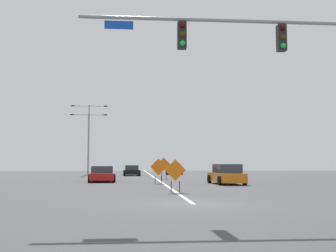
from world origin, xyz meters
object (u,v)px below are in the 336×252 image
object	(u,v)px
car_orange_approaching	(227,175)
street_lamp_mid_right	(89,133)
street_lamp_mid_left	(88,138)
car_red_distant	(102,174)
traffic_signal_assembly	(284,58)
car_black_passing	(132,171)
construction_sign_right_lane	(158,168)
car_yellow_far	(174,170)
construction_sign_left_shoulder	(175,172)
construction_sign_median_near	(164,165)

from	to	relation	value
car_orange_approaching	street_lamp_mid_right	bearing A→B (deg)	115.70
street_lamp_mid_left	car_red_distant	size ratio (longest dim) A/B	1.63
traffic_signal_assembly	car_black_passing	size ratio (longest dim) A/B	2.79
street_lamp_mid_right	construction_sign_right_lane	xyz separation A→B (m)	(7.80, -24.68, -4.35)
car_yellow_far	car_orange_approaching	bearing A→B (deg)	-86.93
car_orange_approaching	construction_sign_left_shoulder	bearing A→B (deg)	-119.50
street_lamp_mid_left	car_black_passing	world-z (taller)	street_lamp_mid_left
car_red_distant	car_black_passing	size ratio (longest dim) A/B	1.09
traffic_signal_assembly	street_lamp_mid_right	world-z (taller)	street_lamp_mid_right
construction_sign_right_lane	car_orange_approaching	distance (m)	5.17
car_yellow_far	car_black_passing	bearing A→B (deg)	-141.10
construction_sign_median_near	car_orange_approaching	bearing A→B (deg)	-66.97
car_yellow_far	car_red_distant	distance (m)	22.07
construction_sign_median_near	street_lamp_mid_left	bearing A→B (deg)	122.74
car_black_passing	traffic_signal_assembly	bearing A→B (deg)	-80.41
traffic_signal_assembly	street_lamp_mid_right	distance (m)	42.59
street_lamp_mid_left	construction_sign_median_near	distance (m)	15.89
construction_sign_right_lane	car_red_distant	distance (m)	5.53
street_lamp_mid_left	construction_sign_median_near	size ratio (longest dim) A/B	3.77
traffic_signal_assembly	car_orange_approaching	size ratio (longest dim) A/B	2.68
traffic_signal_assembly	construction_sign_median_near	distance (m)	24.38
construction_sign_median_near	traffic_signal_assembly	bearing A→B (deg)	-82.87
street_lamp_mid_left	car_yellow_far	size ratio (longest dim) A/B	1.70
car_yellow_far	construction_sign_left_shoulder	bearing A→B (deg)	-95.46
construction_sign_left_shoulder	car_orange_approaching	distance (m)	9.29
construction_sign_right_lane	car_yellow_far	bearing A→B (deg)	81.61
street_lamp_mid_right	construction_sign_left_shoulder	xyz separation A→B (m)	(8.10, -34.41, -4.43)
car_orange_approaching	construction_sign_right_lane	bearing A→B (deg)	161.30
construction_sign_right_lane	car_yellow_far	world-z (taller)	construction_sign_right_lane
street_lamp_mid_right	construction_sign_median_near	size ratio (longest dim) A/B	4.57
construction_sign_left_shoulder	car_red_distant	xyz separation A→B (m)	(-4.77, 12.94, -0.46)
street_lamp_mid_right	car_red_distant	distance (m)	22.27
car_black_passing	car_orange_approaching	xyz separation A→B (m)	(6.94, -20.94, 0.10)
street_lamp_mid_right	street_lamp_mid_left	size ratio (longest dim) A/B	1.21
street_lamp_mid_left	construction_sign_left_shoulder	xyz separation A→B (m)	(7.74, -30.34, -3.56)
street_lamp_mid_right	construction_sign_left_shoulder	distance (m)	35.63
car_yellow_far	car_orange_approaching	size ratio (longest dim) A/B	1.01
construction_sign_right_lane	construction_sign_median_near	world-z (taller)	construction_sign_median_near
construction_sign_median_near	car_red_distant	xyz separation A→B (m)	(-5.43, -4.33, -0.68)
construction_sign_right_lane	car_black_passing	bearing A→B (deg)	96.11
street_lamp_mid_left	construction_sign_left_shoulder	distance (m)	31.51
car_yellow_far	car_red_distant	xyz separation A→B (m)	(-7.97, -20.58, -0.01)
construction_sign_median_near	car_orange_approaching	world-z (taller)	construction_sign_median_near
car_red_distant	car_orange_approaching	distance (m)	10.53
construction_sign_median_near	car_yellow_far	world-z (taller)	construction_sign_median_near
car_yellow_far	car_orange_approaching	world-z (taller)	car_orange_approaching
street_lamp_mid_right	construction_sign_left_shoulder	world-z (taller)	street_lamp_mid_right
construction_sign_right_lane	car_orange_approaching	size ratio (longest dim) A/B	0.42
construction_sign_left_shoulder	car_orange_approaching	size ratio (longest dim) A/B	0.39
car_orange_approaching	traffic_signal_assembly	bearing A→B (deg)	-93.64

